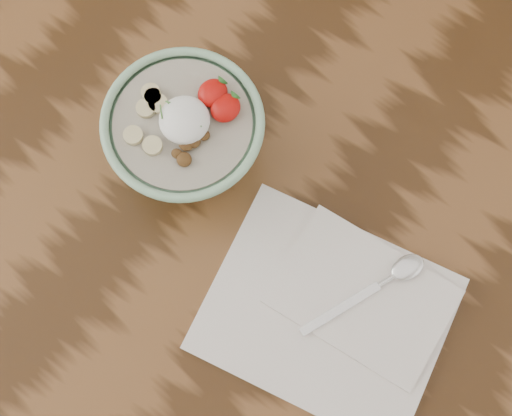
% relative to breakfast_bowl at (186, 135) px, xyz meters
% --- Properties ---
extents(table, '(1.60, 0.90, 0.75)m').
position_rel_breakfast_bowl_xyz_m(table, '(-0.00, 0.03, -0.16)').
color(table, '#37200D').
rests_on(table, ground).
extents(breakfast_bowl, '(0.19, 0.19, 0.13)m').
position_rel_breakfast_bowl_xyz_m(breakfast_bowl, '(0.00, 0.00, 0.00)').
color(breakfast_bowl, '#8ABA94').
rests_on(breakfast_bowl, table).
extents(napkin, '(0.31, 0.27, 0.02)m').
position_rel_breakfast_bowl_xyz_m(napkin, '(0.26, -0.05, -0.06)').
color(napkin, silver).
rests_on(napkin, table).
extents(spoon, '(0.08, 0.16, 0.01)m').
position_rel_breakfast_bowl_xyz_m(spoon, '(0.29, 0.02, -0.04)').
color(spoon, silver).
rests_on(spoon, napkin).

